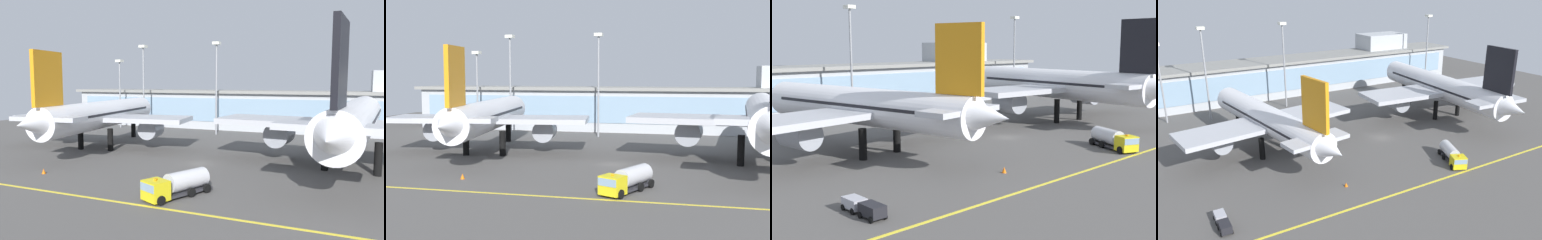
{
  "view_description": "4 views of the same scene",
  "coord_description": "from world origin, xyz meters",
  "views": [
    {
      "loc": [
        22.94,
        -56.01,
        13.4
      ],
      "look_at": [
        -6.75,
        12.59,
        5.78
      ],
      "focal_mm": 34.89,
      "sensor_mm": 36.0,
      "label": 1
    },
    {
      "loc": [
        12.09,
        -75.58,
        14.15
      ],
      "look_at": [
        -8.17,
        9.74,
        6.01
      ],
      "focal_mm": 45.8,
      "sensor_mm": 36.0,
      "label": 2
    },
    {
      "loc": [
        -64.03,
        -54.81,
        15.64
      ],
      "look_at": [
        -7.65,
        2.45,
        3.55
      ],
      "focal_mm": 46.87,
      "sensor_mm": 36.0,
      "label": 3
    },
    {
      "loc": [
        -48.4,
        -66.34,
        32.42
      ],
      "look_at": [
        -6.85,
        2.2,
        4.77
      ],
      "focal_mm": 36.35,
      "sensor_mm": 36.0,
      "label": 4
    }
  ],
  "objects": [
    {
      "name": "terminal_building",
      "position": [
        2.0,
        47.77,
        6.03
      ],
      "size": [
        120.34,
        14.0,
        16.24
      ],
      "color": "#ADB2B7",
      "rests_on": "ground"
    },
    {
      "name": "safety_cone",
      "position": [
        -18.34,
        -15.47,
        0.37
      ],
      "size": [
        0.6,
        0.6,
        0.74
      ],
      "primitive_type": "cone",
      "color": "orange",
      "rests_on": "ground"
    },
    {
      "name": "ground_plane",
      "position": [
        0.0,
        0.0,
        0.0
      ],
      "size": [
        180.0,
        180.0,
        0.0
      ],
      "primitive_type": "plane",
      "color": "#514F4C"
    },
    {
      "name": "apron_light_mast_east",
      "position": [
        -9.04,
        33.47,
        15.36
      ],
      "size": [
        1.8,
        1.8,
        23.44
      ],
      "color": "gray",
      "rests_on": "ground"
    },
    {
      "name": "apron_light_mast_far_east",
      "position": [
        -30.02,
        32.89,
        15.31
      ],
      "size": [
        1.8,
        1.8,
        23.36
      ],
      "color": "gray",
      "rests_on": "ground"
    },
    {
      "name": "airliner_near_right",
      "position": [
        23.24,
        6.06,
        7.41
      ],
      "size": [
        43.8,
        53.89,
        20.24
      ],
      "rotation": [
        0.0,
        0.0,
        1.48
      ],
      "color": "black",
      "rests_on": "ground"
    },
    {
      "name": "apron_light_mast_west",
      "position": [
        -39.97,
        36.14,
        13.35
      ],
      "size": [
        1.8,
        1.8,
        19.87
      ],
      "color": "gray",
      "rests_on": "ground"
    },
    {
      "name": "fuel_tanker_truck",
      "position": [
        4.34,
        -17.72,
        1.51
      ],
      "size": [
        6.01,
        9.24,
        2.9
      ],
      "rotation": [
        0.0,
        0.0,
        4.29
      ],
      "color": "black",
      "rests_on": "ground"
    },
    {
      "name": "airliner_near_left",
      "position": [
        -23.93,
        6.1,
        6.69
      ],
      "size": [
        36.78,
        48.61,
        18.27
      ],
      "rotation": [
        0.0,
        0.0,
        1.71
      ],
      "color": "black",
      "rests_on": "ground"
    },
    {
      "name": "taxiway_centreline_stripe",
      "position": [
        0.0,
        -22.0,
        0.01
      ],
      "size": [
        144.0,
        0.5,
        0.01
      ],
      "primitive_type": "cube",
      "color": "yellow",
      "rests_on": "ground"
    }
  ]
}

